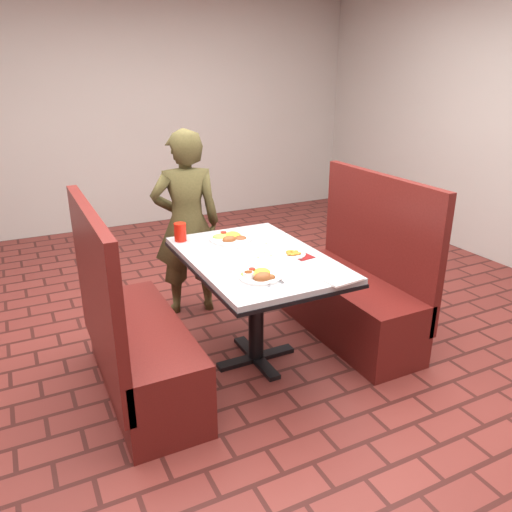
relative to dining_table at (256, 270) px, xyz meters
name	(u,v)px	position (x,y,z in m)	size (l,w,h in m)	color
room	(256,56)	(0.00, 0.00, 1.26)	(7.00, 7.04, 2.82)	maroon
dining_table	(256,270)	(0.00, 0.00, 0.00)	(0.81, 1.21, 0.75)	#AAACAF
booth_bench_left	(135,344)	(-0.80, 0.00, -0.32)	(0.47, 1.20, 1.17)	maroon
booth_bench_right	(355,293)	(0.80, 0.00, -0.32)	(0.47, 1.20, 1.17)	maroon
diner_person	(187,224)	(-0.14, 0.92, 0.07)	(0.53, 0.35, 1.45)	brown
near_dinner_plate	(260,274)	(-0.14, -0.32, 0.12)	(0.24, 0.24, 0.08)	white
far_dinner_plate	(230,236)	(-0.02, 0.36, 0.12)	(0.28, 0.28, 0.07)	white
plantain_plate	(293,254)	(0.21, -0.09, 0.11)	(0.16, 0.16, 0.02)	white
maroon_napkin	(303,257)	(0.25, -0.14, 0.10)	(0.11, 0.11, 0.00)	#630E0F
spoon_utensil	(297,257)	(0.22, -0.13, 0.10)	(0.01, 0.12, 0.00)	silver
red_tumbler	(180,232)	(-0.33, 0.49, 0.16)	(0.08, 0.08, 0.12)	red
paper_napkin	(341,278)	(0.26, -0.54, 0.10)	(0.21, 0.16, 0.01)	white
knife_utensil	(277,278)	(-0.06, -0.38, 0.11)	(0.01, 0.16, 0.00)	silver
fork_utensil	(270,280)	(-0.11, -0.39, 0.11)	(0.01, 0.16, 0.00)	silver
lettuce_shreds	(257,252)	(0.04, 0.06, 0.10)	(0.28, 0.32, 0.00)	#84BB4A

